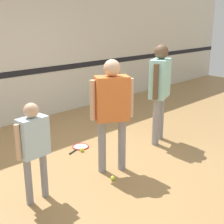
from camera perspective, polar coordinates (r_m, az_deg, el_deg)
The scene contains 8 objects.
ground_plane at distance 4.72m, azimuth 0.03°, elevation -9.47°, with size 16.00×16.00×0.00m, color #A87F4C.
wall_back at distance 6.51m, azimuth -17.90°, elevation 11.66°, with size 16.00×0.07×3.20m.
person_instructor at distance 4.19m, azimuth 0.00°, elevation 1.42°, with size 0.53×0.44×1.58m.
person_student_left at distance 3.65m, azimuth -14.14°, elevation -5.34°, with size 0.46×0.20×1.20m.
person_student_right at distance 5.30m, azimuth 8.74°, elevation 5.18°, with size 0.60×0.42×1.68m.
racket_spare_on_floor at distance 5.30m, azimuth -5.86°, elevation -6.38°, with size 0.50×0.36×0.03m.
tennis_ball_near_instructor at distance 4.27m, azimuth 0.18°, elevation -12.00°, with size 0.07×0.07×0.07m, color #CCE038.
tennis_ball_by_spare_racket at distance 5.13m, azimuth -5.51°, elevation -6.89°, with size 0.07×0.07×0.07m, color #CCE038.
Camera 1 is at (-3.00, -2.98, 2.09)m, focal length 50.00 mm.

